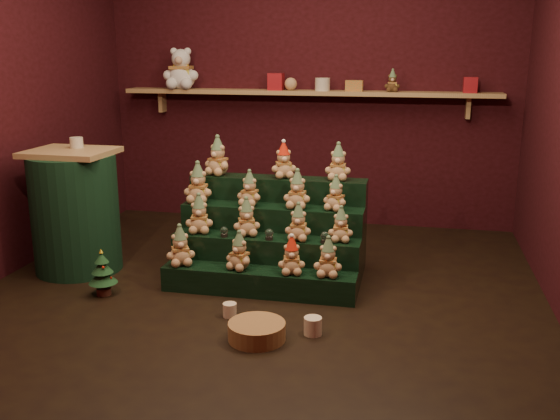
% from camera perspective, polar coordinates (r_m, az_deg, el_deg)
% --- Properties ---
extents(ground, '(4.00, 4.00, 0.00)m').
position_cam_1_polar(ground, '(4.54, -1.84, -7.52)').
color(ground, black).
rests_on(ground, ground).
extents(back_wall, '(4.00, 0.10, 2.80)m').
position_cam_1_polar(back_wall, '(6.23, 2.72, 11.70)').
color(back_wall, black).
rests_on(back_wall, ground).
extents(front_wall, '(4.00, 0.10, 2.80)m').
position_cam_1_polar(front_wall, '(2.30, -14.66, 6.50)').
color(front_wall, black).
rests_on(front_wall, ground).
extents(back_shelf, '(3.60, 0.26, 0.24)m').
position_cam_1_polar(back_shelf, '(6.06, 2.43, 10.63)').
color(back_shelf, '#A88654').
rests_on(back_shelf, ground).
extents(riser_tier_front, '(1.40, 0.22, 0.18)m').
position_cam_1_polar(riser_tier_front, '(4.48, -1.97, -6.59)').
color(riser_tier_front, black).
rests_on(riser_tier_front, ground).
extents(riser_tier_midfront, '(1.40, 0.22, 0.36)m').
position_cam_1_polar(riser_tier_midfront, '(4.65, -1.31, -4.60)').
color(riser_tier_midfront, black).
rests_on(riser_tier_midfront, ground).
extents(riser_tier_midback, '(1.40, 0.22, 0.54)m').
position_cam_1_polar(riser_tier_midback, '(4.83, -0.71, -2.76)').
color(riser_tier_midback, black).
rests_on(riser_tier_midback, ground).
extents(riser_tier_back, '(1.40, 0.22, 0.72)m').
position_cam_1_polar(riser_tier_back, '(5.01, -0.15, -1.04)').
color(riser_tier_back, black).
rests_on(riser_tier_back, ground).
extents(teddy_0, '(0.27, 0.26, 0.29)m').
position_cam_1_polar(teddy_0, '(4.57, -9.12, -3.22)').
color(teddy_0, tan).
rests_on(teddy_0, riser_tier_front).
extents(teddy_1, '(0.24, 0.23, 0.27)m').
position_cam_1_polar(teddy_1, '(4.43, -3.74, -3.74)').
color(teddy_1, tan).
rests_on(teddy_1, riser_tier_front).
extents(teddy_2, '(0.22, 0.21, 0.26)m').
position_cam_1_polar(teddy_2, '(4.34, 1.07, -4.18)').
color(teddy_2, tan).
rests_on(teddy_2, riser_tier_front).
extents(teddy_3, '(0.20, 0.19, 0.27)m').
position_cam_1_polar(teddy_3, '(4.30, 4.42, -4.31)').
color(teddy_3, tan).
rests_on(teddy_3, riser_tier_front).
extents(teddy_4, '(0.24, 0.23, 0.29)m').
position_cam_1_polar(teddy_4, '(4.71, -7.40, -0.34)').
color(teddy_4, tan).
rests_on(teddy_4, riser_tier_midfront).
extents(teddy_5, '(0.25, 0.24, 0.28)m').
position_cam_1_polar(teddy_5, '(4.61, -3.09, -0.64)').
color(teddy_5, tan).
rests_on(teddy_5, riser_tier_midfront).
extents(teddy_6, '(0.19, 0.18, 0.27)m').
position_cam_1_polar(teddy_6, '(4.49, 1.69, -1.11)').
color(teddy_6, tan).
rests_on(teddy_6, riser_tier_midfront).
extents(teddy_7, '(0.19, 0.17, 0.25)m').
position_cam_1_polar(teddy_7, '(4.48, 5.59, -1.32)').
color(teddy_7, tan).
rests_on(teddy_7, riser_tier_midfront).
extents(teddy_8, '(0.23, 0.21, 0.31)m').
position_cam_1_polar(teddy_8, '(4.89, -7.49, 2.49)').
color(teddy_8, tan).
rests_on(teddy_8, riser_tier_midback).
extents(teddy_9, '(0.21, 0.20, 0.26)m').
position_cam_1_polar(teddy_9, '(4.76, -2.80, 1.99)').
color(teddy_9, tan).
rests_on(teddy_9, riser_tier_midback).
extents(teddy_10, '(0.21, 0.19, 0.29)m').
position_cam_1_polar(teddy_10, '(4.67, 1.60, 1.90)').
color(teddy_10, tan).
rests_on(teddy_10, riser_tier_midback).
extents(teddy_11, '(0.23, 0.22, 0.26)m').
position_cam_1_polar(teddy_11, '(4.63, 5.13, 1.53)').
color(teddy_11, tan).
rests_on(teddy_11, riser_tier_midback).
extents(teddy_12, '(0.27, 0.26, 0.30)m').
position_cam_1_polar(teddy_12, '(5.03, -5.71, 4.94)').
color(teddy_12, tan).
rests_on(teddy_12, riser_tier_back).
extents(teddy_13, '(0.25, 0.24, 0.28)m').
position_cam_1_polar(teddy_13, '(4.89, 0.33, 4.57)').
color(teddy_13, tan).
rests_on(teddy_13, riser_tier_back).
extents(teddy_14, '(0.20, 0.18, 0.28)m').
position_cam_1_polar(teddy_14, '(4.83, 5.34, 4.40)').
color(teddy_14, tan).
rests_on(teddy_14, riser_tier_back).
extents(snow_globe_a, '(0.06, 0.06, 0.08)m').
position_cam_1_polar(snow_globe_a, '(4.61, -5.13, -1.99)').
color(snow_globe_a, black).
rests_on(snow_globe_a, riser_tier_midfront).
extents(snow_globe_b, '(0.06, 0.06, 0.08)m').
position_cam_1_polar(snow_globe_b, '(4.52, -1.00, -2.23)').
color(snow_globe_b, black).
rests_on(snow_globe_b, riser_tier_midfront).
extents(snow_globe_c, '(0.06, 0.06, 0.09)m').
position_cam_1_polar(snow_globe_c, '(4.45, 4.12, -2.52)').
color(snow_globe_c, black).
rests_on(snow_globe_c, riser_tier_midfront).
extents(side_table, '(0.67, 0.67, 0.96)m').
position_cam_1_polar(side_table, '(5.11, -18.21, -0.12)').
color(side_table, '#A88654').
rests_on(side_table, ground).
extents(table_ornament, '(0.10, 0.10, 0.08)m').
position_cam_1_polar(table_ornament, '(5.10, -18.11, 5.88)').
color(table_ornament, beige).
rests_on(table_ornament, side_table).
extents(mini_christmas_tree, '(0.20, 0.20, 0.34)m').
position_cam_1_polar(mini_christmas_tree, '(4.61, -15.92, -5.52)').
color(mini_christmas_tree, '#4C251B').
rests_on(mini_christmas_tree, ground).
extents(mug_left, '(0.09, 0.09, 0.09)m').
position_cam_1_polar(mug_left, '(4.15, -4.62, -9.10)').
color(mug_left, beige).
rests_on(mug_left, ground).
extents(mug_right, '(0.11, 0.11, 0.11)m').
position_cam_1_polar(mug_right, '(3.89, 3.02, -10.54)').
color(mug_right, beige).
rests_on(mug_right, ground).
extents(wicker_basket, '(0.39, 0.39, 0.11)m').
position_cam_1_polar(wicker_basket, '(3.83, -2.14, -11.01)').
color(wicker_basket, '#A17140').
rests_on(wicker_basket, ground).
extents(white_bear, '(0.38, 0.35, 0.50)m').
position_cam_1_polar(white_bear, '(6.35, -9.03, 13.12)').
color(white_bear, silver).
rests_on(white_bear, back_shelf).
extents(brown_bear, '(0.15, 0.14, 0.20)m').
position_cam_1_polar(brown_bear, '(5.93, 10.24, 11.54)').
color(brown_bear, '#4C3219').
rests_on(brown_bear, back_shelf).
extents(gift_tin_red_a, '(0.14, 0.14, 0.16)m').
position_cam_1_polar(gift_tin_red_a, '(6.09, -0.36, 11.65)').
color(gift_tin_red_a, maroon).
rests_on(gift_tin_red_a, back_shelf).
extents(gift_tin_cream, '(0.14, 0.14, 0.12)m').
position_cam_1_polar(gift_tin_cream, '(6.00, 3.91, 11.39)').
color(gift_tin_cream, beige).
rests_on(gift_tin_cream, back_shelf).
extents(gift_tin_red_b, '(0.12, 0.12, 0.14)m').
position_cam_1_polar(gift_tin_red_b, '(5.96, 17.00, 10.88)').
color(gift_tin_red_b, maroon).
rests_on(gift_tin_red_b, back_shelf).
extents(shelf_plush_ball, '(0.12, 0.12, 0.12)m').
position_cam_1_polar(shelf_plush_ball, '(6.06, 0.98, 11.45)').
color(shelf_plush_ball, tan).
rests_on(shelf_plush_ball, back_shelf).
extents(scarf_gift_box, '(0.16, 0.10, 0.10)m').
position_cam_1_polar(scarf_gift_box, '(5.97, 6.80, 11.21)').
color(scarf_gift_box, '#DD551F').
rests_on(scarf_gift_box, back_shelf).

